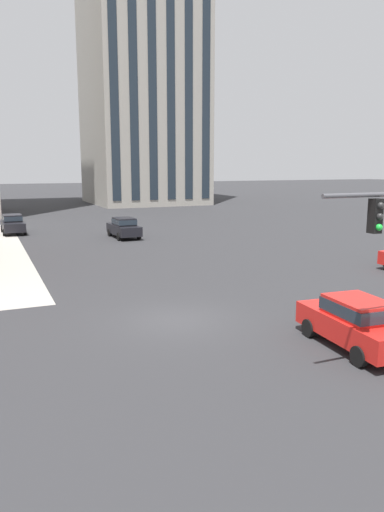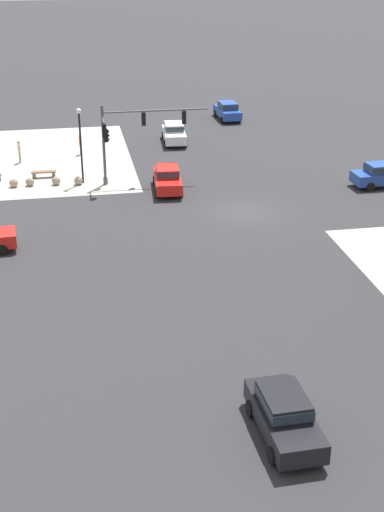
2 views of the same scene
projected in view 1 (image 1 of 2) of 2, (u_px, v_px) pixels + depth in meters
The scene contains 5 objects.
ground_plane at pixel (176, 320), 18.95m from camera, with size 320.00×320.00×0.00m, color #2D2D30.
car_main_southbound_near at pixel (356, 321), 15.84m from camera, with size 2.16×4.53×1.68m.
car_main_southbound_far at pixel (13, 223), 43.05m from camera, with size 1.95×4.43×1.68m.
car_cross_eastbound at pixel (124, 227), 40.43m from camera, with size 1.99×4.45×1.68m.
residential_tower_skyline_right at pixel (141, 22), 74.52m from camera, with size 16.78×18.48×55.07m.
Camera 1 is at (-6.66, -16.94, 5.87)m, focal length 34.27 mm.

